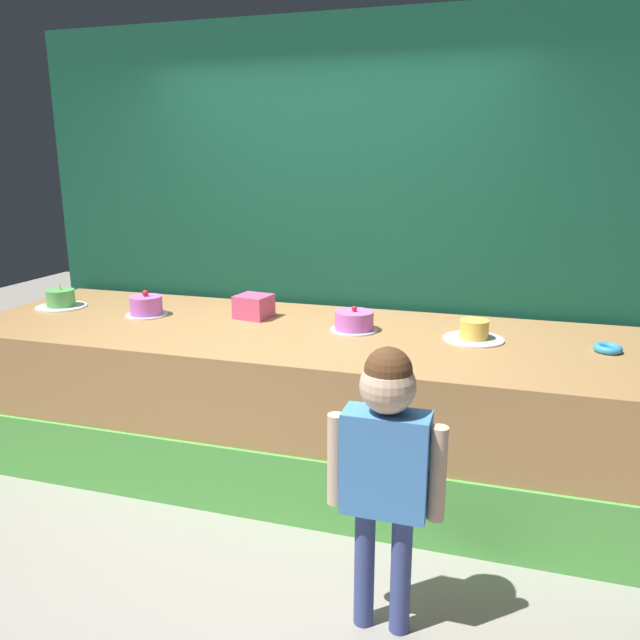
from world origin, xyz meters
TOP-DOWN VIEW (x-y plane):
  - ground_plane at (0.00, 0.00)m, footprint 12.00×12.00m
  - stage_platform at (0.00, 0.65)m, footprint 4.03×1.33m
  - curtain_backdrop at (0.00, 1.41)m, footprint 4.28×0.08m
  - child_figure at (0.79, -0.58)m, footprint 0.46×0.21m
  - pink_box at (-0.34, 0.85)m, footprint 0.23×0.23m
  - donut at (1.71, 0.71)m, footprint 0.14×0.14m
  - cake_far_left at (-1.71, 0.73)m, footprint 0.33×0.33m
  - cake_center_left at (-1.03, 0.70)m, footprint 0.27×0.27m
  - cake_center_right at (0.34, 0.73)m, footprint 0.28×0.28m
  - cake_far_right at (1.03, 0.74)m, footprint 0.34×0.34m

SIDE VIEW (x-z plane):
  - ground_plane at x=0.00m, z-range 0.00..0.00m
  - stage_platform at x=0.00m, z-range 0.00..0.86m
  - child_figure at x=0.79m, z-range 0.17..1.36m
  - donut at x=1.71m, z-range 0.86..0.90m
  - cake_far_right at x=1.03m, z-range 0.85..0.97m
  - cake_far_left at x=-1.71m, z-range 0.83..1.01m
  - cake_center_right at x=0.34m, z-range 0.84..0.99m
  - cake_center_left at x=-1.03m, z-range 0.84..1.01m
  - pink_box at x=-0.34m, z-range 0.86..1.01m
  - curtain_backdrop at x=0.00m, z-range 0.00..2.75m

